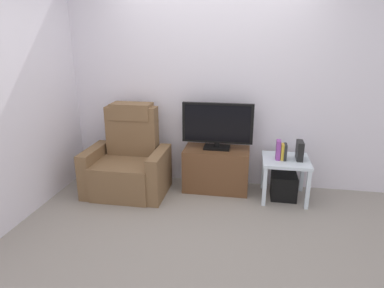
# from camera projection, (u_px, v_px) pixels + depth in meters

# --- Properties ---
(ground_plane) EXTENTS (6.40, 6.40, 0.00)m
(ground_plane) POSITION_uv_depth(u_px,v_px,m) (199.00, 222.00, 3.53)
(ground_plane) COLOR gray
(wall_back) EXTENTS (6.40, 0.06, 2.60)m
(wall_back) POSITION_uv_depth(u_px,v_px,m) (213.00, 84.00, 4.20)
(wall_back) COLOR silver
(wall_back) RESTS_ON ground
(wall_side) EXTENTS (0.06, 4.48, 2.60)m
(wall_side) POSITION_uv_depth(u_px,v_px,m) (20.00, 94.00, 3.45)
(wall_side) COLOR silver
(wall_side) RESTS_ON ground
(tv_stand) EXTENTS (0.81, 0.44, 0.54)m
(tv_stand) POSITION_uv_depth(u_px,v_px,m) (216.00, 169.00, 4.23)
(tv_stand) COLOR brown
(tv_stand) RESTS_ON ground
(television) EXTENTS (0.87, 0.20, 0.57)m
(television) POSITION_uv_depth(u_px,v_px,m) (217.00, 125.00, 4.08)
(television) COLOR black
(television) RESTS_ON tv_stand
(recliner_armchair) EXTENTS (0.98, 0.78, 1.08)m
(recliner_armchair) POSITION_uv_depth(u_px,v_px,m) (128.00, 162.00, 4.17)
(recliner_armchair) COLOR brown
(recliner_armchair) RESTS_ON ground
(side_table) EXTENTS (0.54, 0.54, 0.50)m
(side_table) POSITION_uv_depth(u_px,v_px,m) (285.00, 165.00, 3.95)
(side_table) COLOR silver
(side_table) RESTS_ON ground
(subwoofer_box) EXTENTS (0.30, 0.30, 0.30)m
(subwoofer_box) POSITION_uv_depth(u_px,v_px,m) (284.00, 186.00, 4.03)
(subwoofer_box) COLOR black
(subwoofer_box) RESTS_ON ground
(book_leftmost) EXTENTS (0.05, 0.12, 0.23)m
(book_leftmost) POSITION_uv_depth(u_px,v_px,m) (278.00, 150.00, 3.89)
(book_leftmost) COLOR purple
(book_leftmost) RESTS_ON side_table
(book_middle) EXTENTS (0.05, 0.11, 0.19)m
(book_middle) POSITION_uv_depth(u_px,v_px,m) (283.00, 152.00, 3.88)
(book_middle) COLOR gold
(book_middle) RESTS_ON side_table
(book_rightmost) EXTENTS (0.03, 0.13, 0.19)m
(book_rightmost) POSITION_uv_depth(u_px,v_px,m) (285.00, 152.00, 3.88)
(book_rightmost) COLOR #262626
(book_rightmost) RESTS_ON side_table
(game_console) EXTENTS (0.07, 0.20, 0.22)m
(game_console) POSITION_uv_depth(u_px,v_px,m) (300.00, 151.00, 3.88)
(game_console) COLOR black
(game_console) RESTS_ON side_table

